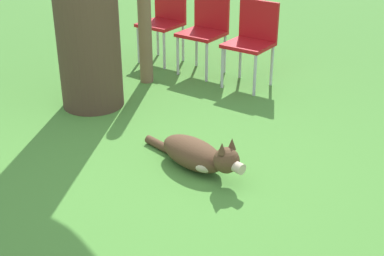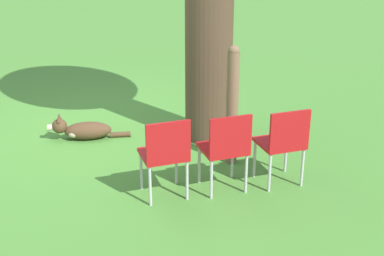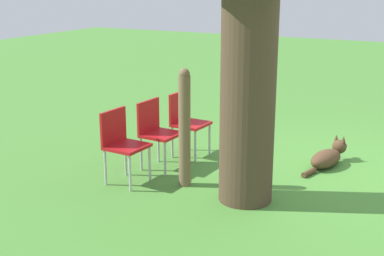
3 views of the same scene
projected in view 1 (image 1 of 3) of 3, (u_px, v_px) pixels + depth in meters
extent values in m
plane|color=#478433|center=(151.00, 164.00, 4.11)|extent=(30.00, 30.00, 0.00)
ellipsoid|color=#513823|center=(193.00, 153.00, 4.03)|extent=(0.42, 0.64, 0.22)
ellipsoid|color=#C6B293|center=(208.00, 162.00, 3.93)|extent=(0.28, 0.26, 0.13)
sphere|color=#513823|center=(226.00, 160.00, 3.77)|extent=(0.23, 0.23, 0.19)
cylinder|color=#C6B293|center=(238.00, 168.00, 3.71)|extent=(0.10, 0.10, 0.08)
cone|color=#513823|center=(232.00, 144.00, 3.76)|extent=(0.06, 0.06, 0.08)
cone|color=#513823|center=(222.00, 148.00, 3.69)|extent=(0.06, 0.06, 0.08)
cylinder|color=#513823|center=(158.00, 144.00, 4.33)|extent=(0.14, 0.28, 0.07)
cylinder|color=brown|center=(145.00, 22.00, 5.46)|extent=(0.14, 0.14, 1.30)
cube|color=#B21419|center=(248.00, 45.00, 5.41)|extent=(0.45, 0.47, 0.04)
cube|color=#B21419|center=(259.00, 20.00, 5.46)|extent=(0.06, 0.44, 0.40)
cylinder|color=#B7B7BC|center=(255.00, 75.00, 5.28)|extent=(0.03, 0.03, 0.43)
cylinder|color=#B7B7BC|center=(222.00, 68.00, 5.48)|extent=(0.03, 0.03, 0.43)
cylinder|color=#B7B7BC|center=(272.00, 66.00, 5.55)|extent=(0.03, 0.03, 0.43)
cylinder|color=#B7B7BC|center=(240.00, 59.00, 5.75)|extent=(0.03, 0.03, 0.43)
cube|color=#B21419|center=(202.00, 34.00, 5.78)|extent=(0.45, 0.47, 0.04)
cube|color=#B21419|center=(212.00, 11.00, 5.83)|extent=(0.06, 0.44, 0.40)
cylinder|color=#B7B7BC|center=(207.00, 62.00, 5.65)|extent=(0.03, 0.03, 0.43)
cylinder|color=#B7B7BC|center=(178.00, 56.00, 5.85)|extent=(0.03, 0.03, 0.43)
cylinder|color=#B7B7BC|center=(225.00, 54.00, 5.91)|extent=(0.03, 0.03, 0.43)
cylinder|color=#B7B7BC|center=(197.00, 48.00, 6.11)|extent=(0.03, 0.03, 0.43)
cube|color=#B21419|center=(160.00, 24.00, 6.15)|extent=(0.45, 0.47, 0.04)
cube|color=#B21419|center=(170.00, 2.00, 6.19)|extent=(0.06, 0.44, 0.40)
cylinder|color=#B7B7BC|center=(164.00, 51.00, 6.01)|extent=(0.03, 0.03, 0.43)
cylinder|color=#B7B7BC|center=(138.00, 45.00, 6.21)|extent=(0.03, 0.03, 0.43)
cylinder|color=#B7B7BC|center=(183.00, 43.00, 6.28)|extent=(0.03, 0.03, 0.43)
cylinder|color=#B7B7BC|center=(158.00, 38.00, 6.48)|extent=(0.03, 0.03, 0.43)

